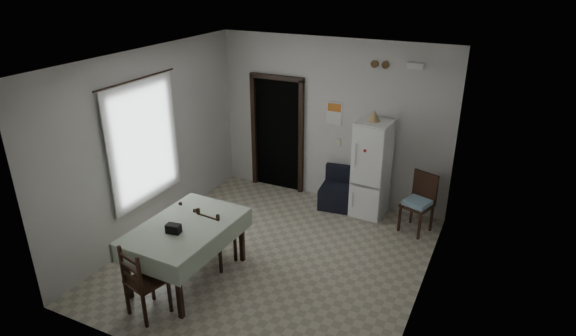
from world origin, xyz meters
The scene contains 25 objects.
ground centered at (0.00, 0.00, 0.00)m, with size 4.50×4.50×0.00m, color #A9A18A.
ceiling centered at (0.00, 0.00, 2.90)m, with size 4.20×4.50×0.02m, color white, non-canonical shape.
wall_back centered at (0.00, 2.25, 1.45)m, with size 4.20×0.02×2.90m, color silver, non-canonical shape.
wall_front centered at (0.00, -2.25, 1.45)m, with size 4.20×0.02×2.90m, color silver, non-canonical shape.
wall_left centered at (-2.10, 0.00, 1.45)m, with size 0.02×4.50×2.90m, color silver, non-canonical shape.
wall_right centered at (2.10, 0.00, 1.45)m, with size 0.02×4.50×2.90m, color silver, non-canonical shape.
doorway centered at (-1.05, 2.45, 1.06)m, with size 1.06×0.52×2.22m.
window_recess centered at (-2.15, -0.20, 1.55)m, with size 0.10×1.20×1.60m, color silver.
curtain centered at (-2.04, -0.20, 1.55)m, with size 0.02×1.45×1.85m, color white.
curtain_rod centered at (-2.03, -0.20, 2.50)m, with size 0.02×0.02×1.60m, color black.
calendar centered at (0.05, 2.24, 1.62)m, with size 0.28×0.02×0.40m, color white.
calendar_image centered at (0.05, 2.23, 1.72)m, with size 0.24×0.01×0.14m, color orange.
light_switch centered at (0.15, 2.24, 1.10)m, with size 0.08×0.02×0.12m, color beige.
vent_left centered at (0.70, 2.23, 2.52)m, with size 0.12×0.12×0.03m, color #513820.
vent_right centered at (0.88, 2.23, 2.52)m, with size 0.12×0.12×0.03m, color #513820.
emergency_light centered at (1.35, 2.21, 2.55)m, with size 0.25×0.07×0.09m, color white.
fridge centered at (0.86, 1.93, 0.83)m, with size 0.54×0.54×1.67m, color white, non-canonical shape.
tan_cone centered at (0.83, 1.95, 1.76)m, with size 0.22×0.22×0.18m, color tan.
navy_seat centered at (0.29, 1.93, 0.36)m, with size 0.59×0.57×0.72m, color black, non-canonical shape.
corner_chair centered at (1.71, 1.68, 0.49)m, with size 0.42×0.42×0.98m, color black, non-canonical shape.
dining_table centered at (-0.82, -0.93, 0.42)m, with size 1.05×1.60×0.84m, color #A9BAA0, non-canonical shape.
black_bag centered at (-0.82, -1.16, 0.90)m, with size 0.18×0.11×0.12m, color black.
dining_chair_far_left centered at (-1.02, -0.39, 0.44)m, with size 0.38×0.38×0.88m, color black, non-canonical shape.
dining_chair_far_right centered at (-0.64, -0.46, 0.46)m, with size 0.40×0.40×0.93m, color black, non-canonical shape.
dining_chair_near_head centered at (-0.82, -1.74, 0.49)m, with size 0.42×0.42×0.98m, color black, non-canonical shape.
Camera 1 is at (2.80, -5.31, 4.02)m, focal length 30.00 mm.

